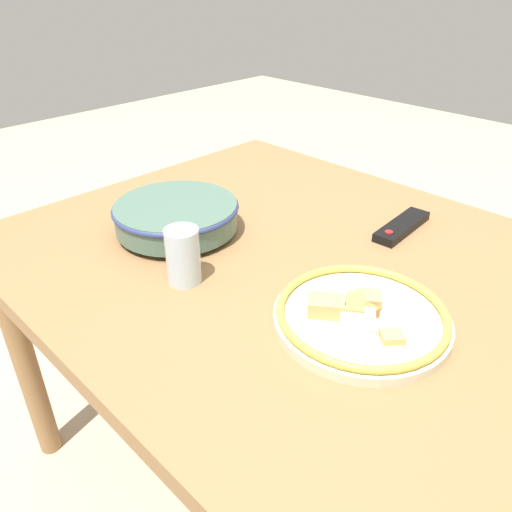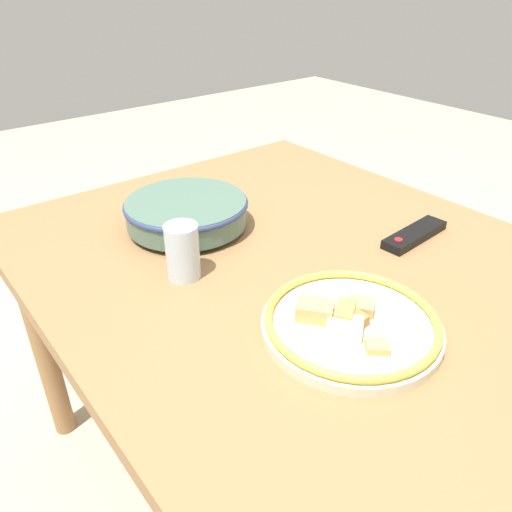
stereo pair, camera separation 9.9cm
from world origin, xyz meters
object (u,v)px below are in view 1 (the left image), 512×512
at_px(noodle_bowl, 176,215).
at_px(tv_remote, 402,226).
at_px(drinking_glass, 183,256).
at_px(food_plate, 361,316).

xyz_separation_m(noodle_bowl, tv_remote, (0.36, 0.37, -0.03)).
bearing_deg(drinking_glass, noodle_bowl, 146.42).
distance_m(food_plate, tv_remote, 0.38).
relative_size(food_plate, tv_remote, 1.59).
height_order(noodle_bowl, tv_remote, noodle_bowl).
xyz_separation_m(noodle_bowl, food_plate, (0.50, 0.01, -0.03)).
bearing_deg(food_plate, drinking_glass, -158.18).
relative_size(tv_remote, drinking_glass, 1.70).
bearing_deg(noodle_bowl, tv_remote, 45.69).
height_order(noodle_bowl, food_plate, noodle_bowl).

